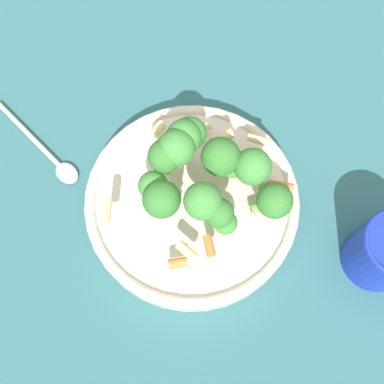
{
  "coord_description": "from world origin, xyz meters",
  "views": [
    {
      "loc": [
        -0.12,
        0.15,
        0.56
      ],
      "look_at": [
        0.0,
        0.0,
        0.05
      ],
      "focal_mm": 42.0,
      "sensor_mm": 36.0,
      "label": 1
    }
  ],
  "objects": [
    {
      "name": "ground_plane",
      "position": [
        0.0,
        0.0,
        0.0
      ],
      "size": [
        3.0,
        3.0,
        0.0
      ],
      "primitive_type": "plane",
      "color": "#2D6066"
    },
    {
      "name": "bowl",
      "position": [
        0.0,
        0.0,
        0.02
      ],
      "size": [
        0.27,
        0.27,
        0.04
      ],
      "color": "beige",
      "rests_on": "ground_plane"
    },
    {
      "name": "pasta_salad",
      "position": [
        -0.01,
        -0.02,
        0.09
      ],
      "size": [
        0.2,
        0.21,
        0.09
      ],
      "color": "#8CB766",
      "rests_on": "bowl"
    },
    {
      "name": "spoon",
      "position": [
        0.2,
        0.06,
        0.01
      ],
      "size": [
        0.17,
        0.04,
        0.01
      ],
      "rotation": [
        0.0,
        0.0,
        9.3
      ],
      "color": "silver",
      "rests_on": "ground_plane"
    }
  ]
}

